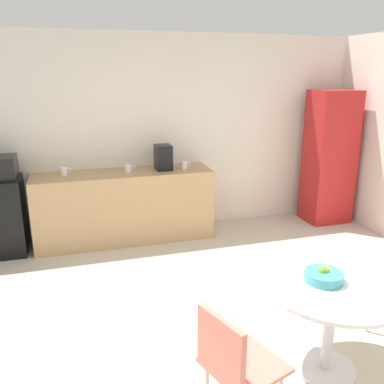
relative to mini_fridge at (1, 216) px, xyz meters
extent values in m
plane|color=beige|center=(1.83, -2.65, -0.46)|extent=(6.00, 6.00, 0.00)
cube|color=silver|center=(1.83, 0.35, 0.84)|extent=(6.00, 0.10, 2.60)
cube|color=tan|center=(1.47, 0.00, -0.01)|extent=(2.23, 0.60, 0.90)
cube|color=black|center=(0.00, 0.00, 0.00)|extent=(0.54, 0.54, 0.92)
cube|color=#B21E1E|center=(4.38, -0.10, 0.48)|extent=(0.60, 0.50, 1.87)
cylinder|color=silver|center=(2.54, -2.90, -0.45)|extent=(0.44, 0.44, 0.03)
cylinder|color=silver|center=(2.54, -2.90, -0.08)|extent=(0.08, 0.08, 0.69)
cylinder|color=white|center=(2.54, -2.90, 0.25)|extent=(1.01, 1.01, 0.03)
cylinder|color=silver|center=(1.86, -2.97, -0.25)|extent=(0.02, 0.02, 0.42)
cube|color=#DB7260|center=(1.76, -3.17, -0.02)|extent=(0.53, 0.53, 0.03)
cube|color=#DB7260|center=(1.58, -3.23, 0.18)|extent=(0.16, 0.37, 0.38)
cylinder|color=silver|center=(3.15, -2.59, -0.25)|extent=(0.02, 0.02, 0.42)
cylinder|color=teal|center=(2.47, -2.87, 0.30)|extent=(0.27, 0.27, 0.07)
sphere|color=#66B233|center=(2.47, -2.86, 0.34)|extent=(0.07, 0.07, 0.07)
sphere|color=yellow|center=(2.48, -2.85, 0.34)|extent=(0.07, 0.07, 0.07)
cylinder|color=white|center=(1.53, -0.01, 0.49)|extent=(0.08, 0.08, 0.09)
torus|color=white|center=(1.59, -0.01, 0.49)|extent=(0.06, 0.01, 0.06)
cylinder|color=white|center=(2.25, -0.03, 0.49)|extent=(0.08, 0.08, 0.09)
torus|color=white|center=(2.31, -0.03, 0.49)|extent=(0.06, 0.01, 0.06)
cylinder|color=white|center=(0.76, 0.05, 0.49)|extent=(0.08, 0.08, 0.09)
torus|color=white|center=(0.82, 0.05, 0.49)|extent=(0.06, 0.01, 0.06)
cube|color=black|center=(1.99, 0.00, 0.60)|extent=(0.20, 0.24, 0.32)
camera|label=1|loc=(0.87, -5.06, 1.66)|focal=38.52mm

